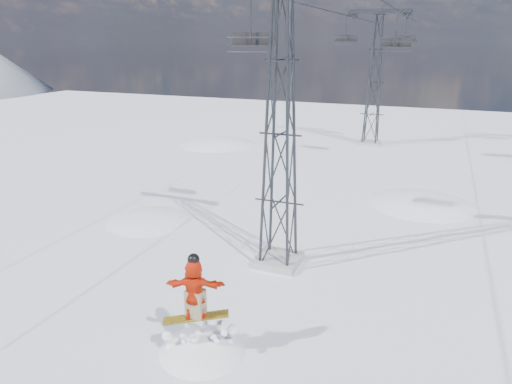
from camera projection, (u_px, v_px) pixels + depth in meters
ground at (154, 384)px, 12.46m from camera, size 120.00×120.00×0.00m
snow_terrain at (265, 288)px, 35.87m from camera, size 39.00×37.00×22.00m
lift_tower_near at (280, 135)px, 17.50m from camera, size 5.20×1.80×11.43m
lift_tower_far at (374, 83)px, 39.51m from camera, size 5.20×1.80×11.43m
haul_cables at (348, 5)px, 25.93m from camera, size 4.46×51.00×0.06m
lift_chair_near at (251, 41)px, 19.36m from camera, size 1.95×0.56×2.42m
lift_chair_mid at (395, 44)px, 31.22m from camera, size 2.14×0.61×2.65m
lift_chair_far at (346, 39)px, 36.92m from camera, size 1.80×0.52×2.24m
lift_chair_extra at (405, 40)px, 37.68m from camera, size 1.84×0.53×2.28m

